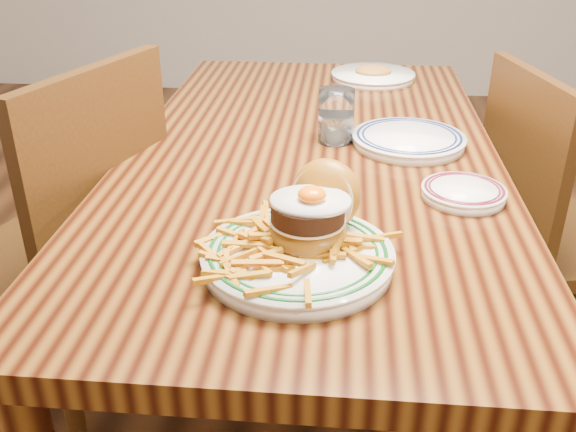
# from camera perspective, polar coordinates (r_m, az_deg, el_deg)

# --- Properties ---
(floor) EXTENTS (6.00, 6.00, 0.00)m
(floor) POSITION_cam_1_polar(r_m,az_deg,el_deg) (1.90, 1.67, -15.64)
(floor) COLOR black
(floor) RESTS_ON ground
(table) EXTENTS (0.85, 1.60, 0.75)m
(table) POSITION_cam_1_polar(r_m,az_deg,el_deg) (1.52, 2.01, 2.86)
(table) COLOR black
(table) RESTS_ON floor
(chair_left) EXTENTS (0.57, 0.57, 0.97)m
(chair_left) POSITION_cam_1_polar(r_m,az_deg,el_deg) (1.62, -18.73, -2.85)
(chair_left) COLOR #3C210C
(chair_left) RESTS_ON floor
(chair_right) EXTENTS (0.50, 0.50, 0.90)m
(chair_right) POSITION_cam_1_polar(r_m,az_deg,el_deg) (1.85, 22.41, -0.83)
(chair_right) COLOR #3C210C
(chair_right) RESTS_ON floor
(main_plate) EXTENTS (0.31, 0.33, 0.15)m
(main_plate) POSITION_cam_1_polar(r_m,az_deg,el_deg) (1.03, 1.30, -2.09)
(main_plate) COLOR white
(main_plate) RESTS_ON table
(side_plate) EXTENTS (0.16, 0.16, 0.02)m
(side_plate) POSITION_cam_1_polar(r_m,az_deg,el_deg) (1.29, 15.35, 2.08)
(side_plate) COLOR white
(side_plate) RESTS_ON table
(rear_plate) EXTENTS (0.26, 0.26, 0.03)m
(rear_plate) POSITION_cam_1_polar(r_m,az_deg,el_deg) (1.53, 10.68, 6.72)
(rear_plate) COLOR white
(rear_plate) RESTS_ON table
(water_glass) EXTENTS (0.08, 0.08, 0.13)m
(water_glass) POSITION_cam_1_polar(r_m,az_deg,el_deg) (1.52, 4.29, 8.59)
(water_glass) COLOR white
(water_glass) RESTS_ON table
(far_plate) EXTENTS (0.26, 0.26, 0.05)m
(far_plate) POSITION_cam_1_polar(r_m,az_deg,el_deg) (2.06, 7.57, 12.29)
(far_plate) COLOR white
(far_plate) RESTS_ON table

